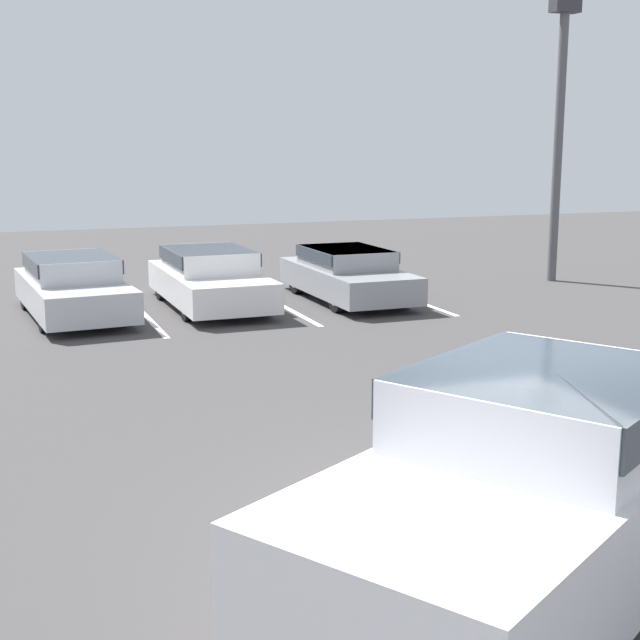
% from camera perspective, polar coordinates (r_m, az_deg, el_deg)
% --- Properties ---
extents(ground_plane, '(60.00, 60.00, 0.00)m').
position_cam_1_polar(ground_plane, '(8.40, 10.92, -12.89)').
color(ground_plane, '#423F3F').
extents(stall_stripe_b, '(0.12, 5.44, 0.01)m').
position_cam_1_polar(stall_stripe_b, '(18.62, -11.35, 0.54)').
color(stall_stripe_b, white).
rests_on(stall_stripe_b, ground_plane).
extents(stall_stripe_c, '(0.12, 5.44, 0.01)m').
position_cam_1_polar(stall_stripe_c, '(19.29, -2.77, 1.12)').
color(stall_stripe_c, white).
rests_on(stall_stripe_c, ground_plane).
extents(stall_stripe_d, '(0.12, 5.44, 0.01)m').
position_cam_1_polar(stall_stripe_d, '(20.36, 5.08, 1.62)').
color(stall_stripe_d, white).
rests_on(stall_stripe_d, ground_plane).
extents(pickup_truck, '(6.06, 4.74, 1.74)m').
position_cam_1_polar(pickup_truck, '(7.42, 15.32, -9.11)').
color(pickup_truck, silver).
rests_on(pickup_truck, ground_plane).
extents(parked_sedan_a, '(2.07, 4.45, 1.21)m').
position_cam_1_polar(parked_sedan_a, '(18.30, -15.53, 2.18)').
color(parked_sedan_a, '#B7BABF').
rests_on(parked_sedan_a, ground_plane).
extents(parked_sedan_b, '(1.82, 4.43, 1.22)m').
position_cam_1_polar(parked_sedan_b, '(18.84, -7.08, 2.79)').
color(parked_sedan_b, silver).
rests_on(parked_sedan_b, ground_plane).
extents(parked_sedan_c, '(1.74, 4.28, 1.14)m').
position_cam_1_polar(parked_sedan_c, '(19.53, 1.74, 3.06)').
color(parked_sedan_c, gray).
rests_on(parked_sedan_c, ground_plane).
extents(light_post, '(0.70, 0.36, 6.73)m').
position_cam_1_polar(light_post, '(22.88, 15.06, 12.05)').
color(light_post, '#515156').
rests_on(light_post, ground_plane).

